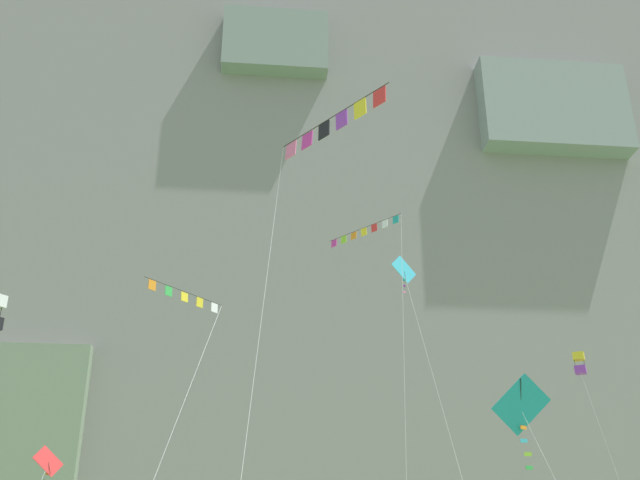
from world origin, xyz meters
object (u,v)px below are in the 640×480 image
kite_banner_high_right (176,335)px  kite_box_high_left (580,365)px  kite_banner_upper_mid (369,259)px  kite_diamond_far_left (46,467)px  kite_diamond_upper_left (409,287)px  kite_banner_mid_center (328,141)px  kite_diamond_upper_right (522,408)px

kite_banner_high_right → kite_box_high_left: 26.42m
kite_banner_high_right → kite_banner_upper_mid: kite_banner_upper_mid is taller
kite_diamond_far_left → kite_diamond_upper_left: size_ratio=0.52×
kite_box_high_left → kite_diamond_upper_left: size_ratio=0.82×
kite_box_high_left → kite_diamond_far_left: (-27.96, 0.90, -5.71)m
kite_diamond_far_left → kite_diamond_upper_left: 20.09m
kite_banner_mid_center → kite_diamond_upper_right: kite_banner_mid_center is taller
kite_banner_high_right → kite_diamond_far_left: 18.86m
kite_banner_high_right → kite_diamond_upper_left: kite_diamond_upper_left is taller
kite_banner_upper_mid → kite_diamond_upper_right: kite_banner_upper_mid is taller
kite_diamond_far_left → kite_diamond_upper_left: bearing=-21.4°
kite_diamond_upper_left → kite_diamond_upper_right: bearing=-52.1°
kite_banner_high_right → kite_diamond_far_left: size_ratio=1.25×
kite_box_high_left → kite_diamond_upper_right: bearing=-125.7°
kite_diamond_upper_left → kite_diamond_far_left: bearing=158.6°
kite_banner_upper_mid → kite_banner_mid_center: kite_banner_upper_mid is taller
kite_box_high_left → kite_diamond_far_left: kite_box_high_left is taller
kite_box_high_left → kite_banner_high_right: bearing=-141.4°
kite_banner_mid_center → kite_box_high_left: bearing=53.1°
kite_banner_high_right → kite_diamond_far_left: kite_banner_high_right is taller
kite_diamond_upper_right → kite_box_high_left: size_ratio=0.72×
kite_box_high_left → kite_diamond_far_left: size_ratio=1.58×
kite_banner_mid_center → kite_diamond_upper_left: bearing=70.5°
kite_banner_mid_center → kite_diamond_upper_left: 16.76m
kite_box_high_left → kite_diamond_upper_left: 12.33m
kite_banner_high_right → kite_banner_upper_mid: bearing=46.5°
kite_banner_upper_mid → kite_diamond_upper_left: 3.47m
kite_banner_high_right → kite_banner_mid_center: size_ratio=0.78×
kite_banner_upper_mid → kite_diamond_upper_right: size_ratio=1.70×
kite_diamond_far_left → kite_diamond_upper_left: kite_diamond_upper_left is taller
kite_box_high_left → kite_banner_upper_mid: bearing=-146.9°
kite_banner_upper_mid → kite_diamond_far_left: 19.36m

